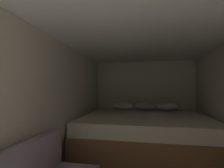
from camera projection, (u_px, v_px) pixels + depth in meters
The scene contains 4 objects.
wall_back at pixel (144, 100), 4.51m from camera, with size 2.66×0.05×2.04m, color beige.
wall_left at pixel (53, 109), 2.42m from camera, with size 0.05×4.70×2.04m, color beige.
ceiling_slab at pixel (145, 31), 2.21m from camera, with size 2.66×4.70×0.05m, color white.
bed at pixel (145, 134), 3.41m from camera, with size 2.44×2.08×0.97m.
Camera 1 is at (-0.02, -0.55, 1.30)m, focal length 26.99 mm.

